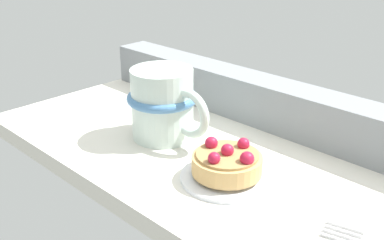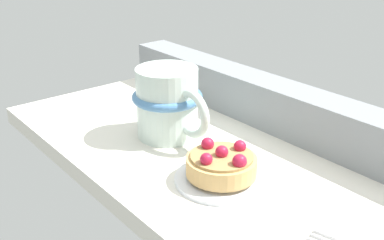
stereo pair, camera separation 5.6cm
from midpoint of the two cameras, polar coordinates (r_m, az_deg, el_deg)
ground_plane at (r=58.55cm, az=1.25°, el=-5.67°), size 67.97×30.29×2.42cm
window_rail_back at (r=65.38cm, az=8.73°, el=1.57°), size 66.61×5.56×6.42cm
dessert_plate at (r=53.08cm, az=1.23°, el=-6.94°), size 10.63×10.63×0.92cm
raspberry_tart at (r=52.19cm, az=1.28°, el=-5.25°), size 8.00×8.00×3.51cm
coffee_mug at (r=61.58cm, az=-6.09°, el=1.98°), size 13.04×9.46×9.54cm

